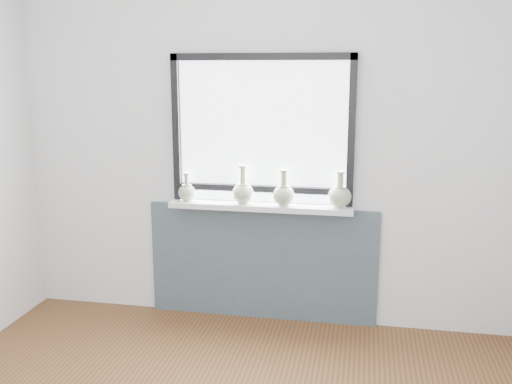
% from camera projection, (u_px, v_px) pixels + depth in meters
% --- Properties ---
extents(back_wall, '(3.60, 0.02, 2.60)m').
position_uv_depth(back_wall, '(263.00, 146.00, 4.08)').
color(back_wall, silver).
rests_on(back_wall, ground).
extents(apron_panel, '(1.70, 0.03, 0.86)m').
position_uv_depth(apron_panel, '(262.00, 263.00, 4.23)').
color(apron_panel, '#405059').
rests_on(apron_panel, ground).
extents(windowsill, '(1.32, 0.18, 0.04)m').
position_uv_depth(windowsill, '(260.00, 206.00, 4.07)').
color(windowsill, silver).
rests_on(windowsill, apron_panel).
extents(window, '(1.30, 0.06, 1.05)m').
position_uv_depth(window, '(262.00, 127.00, 4.01)').
color(window, black).
rests_on(window, windowsill).
extents(vase_a, '(0.13, 0.13, 0.21)m').
position_uv_depth(vase_a, '(187.00, 192.00, 4.15)').
color(vase_a, '#A0B18C').
rests_on(vase_a, windowsill).
extents(vase_b, '(0.16, 0.16, 0.27)m').
position_uv_depth(vase_b, '(243.00, 192.00, 4.07)').
color(vase_b, '#A0B18C').
rests_on(vase_b, windowsill).
extents(vase_c, '(0.16, 0.16, 0.26)m').
position_uv_depth(vase_c, '(284.00, 194.00, 4.00)').
color(vase_c, '#A0B18C').
rests_on(vase_c, windowsill).
extents(vase_d, '(0.16, 0.16, 0.25)m').
position_uv_depth(vase_d, '(340.00, 195.00, 3.95)').
color(vase_d, '#A0B18C').
rests_on(vase_d, windowsill).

